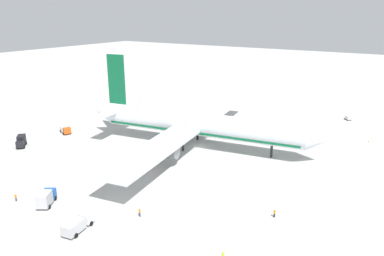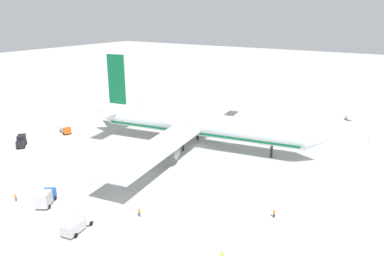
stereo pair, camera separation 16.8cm
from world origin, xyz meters
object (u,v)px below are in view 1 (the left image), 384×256
Objects in this scene: baggage_cart_0 at (348,118)px; baggage_cart_1 at (96,116)px; airliner at (196,124)px; ground_worker_2 at (140,212)px; traffic_cone_0 at (368,141)px; ground_worker_3 at (16,198)px; traffic_cone_2 at (113,117)px; traffic_cone_1 at (91,213)px; service_truck_2 at (78,224)px; ground_worker_0 at (274,213)px; service_truck_3 at (65,130)px; service_truck_1 at (46,198)px; ground_worker_1 at (223,256)px; service_truck_0 at (21,141)px.

baggage_cart_1 is (-81.57, -47.38, -0.12)m from baggage_cart_0.
airliner is 46.45× the size of ground_worker_2.
baggage_cart_0 is at bearing 114.24° from traffic_cone_0.
ground_worker_3 reaches higher than traffic_cone_2.
airliner is 149.38× the size of traffic_cone_1.
baggage_cart_0 is 94.33m from baggage_cart_1.
service_truck_2 is 19.73m from ground_worker_3.
ground_worker_3 is 98.72m from traffic_cone_0.
ground_worker_3 is at bearing -154.54° from ground_worker_0.
airliner is 42.07m from ground_worker_2.
service_truck_2 reaches higher than traffic_cone_0.
baggage_cart_0 is 24.59m from traffic_cone_0.
service_truck_2 is 2.44× the size of baggage_cart_0.
service_truck_3 reaches higher than ground_worker_2.
service_truck_1 is at bearing -99.12° from airliner.
service_truck_3 is (-48.02, 36.94, -0.12)m from service_truck_2.
baggage_cart_1 is at bearing -149.85° from baggage_cart_0.
traffic_cone_1 is at bearing -117.96° from traffic_cone_0.
ground_worker_2 is (-22.38, -13.81, 0.09)m from ground_worker_0.
baggage_cart_1 is (-48.49, 6.04, -6.05)m from airliner.
traffic_cone_0 is (91.66, 24.97, -0.42)m from baggage_cart_1.
service_truck_2 is (5.38, -49.77, -5.37)m from airliner.
baggage_cart_0 is at bearing 67.96° from service_truck_1.
service_truck_3 is 100.61m from baggage_cart_0.
traffic_cone_1 is at bearing -86.00° from airliner.
baggage_cart_1 is 5.86× the size of traffic_cone_0.
ground_worker_2 is at bearing -42.16° from traffic_cone_2.
ground_worker_2 reaches higher than baggage_cart_0.
traffic_cone_2 is at bearing -149.78° from baggage_cart_0.
ground_worker_0 is at bearing -89.23° from baggage_cart_0.
service_truck_1 reaches higher than baggage_cart_0.
airliner is at bearing 16.76° from service_truck_3.
airliner is 53.55m from traffic_cone_0.
ground_worker_1 is 1.05× the size of ground_worker_3.
service_truck_3 is 22.17m from traffic_cone_2.
service_truck_2 is 60.58m from service_truck_3.
service_truck_0 is at bearing -91.44° from traffic_cone_2.
baggage_cart_0 is at bearing 72.98° from traffic_cone_1.
ground_worker_2 is (55.36, -11.79, -0.76)m from service_truck_0.
service_truck_3 reaches higher than baggage_cart_1.
ground_worker_2 is 3.22× the size of traffic_cone_2.
service_truck_3 is 60.79m from ground_worker_2.
ground_worker_2 is at bearing -73.59° from airliner.
service_truck_0 reaches higher than ground_worker_0.
traffic_cone_1 is at bearing -19.22° from service_truck_0.
service_truck_2 is 4.20× the size of ground_worker_3.
service_truck_0 is (-43.60, -28.18, -5.08)m from airliner.
baggage_cart_1 is 1.85× the size of ground_worker_1.
traffic_cone_0 is (57.50, 80.24, -0.56)m from ground_worker_3.
service_truck_0 reaches higher than service_truck_2.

